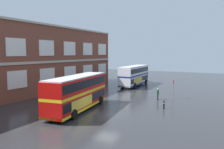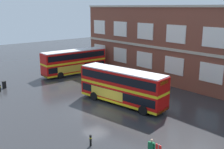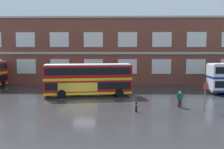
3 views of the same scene
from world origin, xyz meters
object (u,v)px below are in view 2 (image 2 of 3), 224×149
safety_bollard_east (0,88)px  station_litter_bin (4,85)px  double_decker_near (74,62)px  waiting_passenger (151,149)px  double_decker_middle (122,86)px  safety_bollard_west (91,140)px

safety_bollard_east → station_litter_bin: bearing=142.9°
double_decker_near → safety_bollard_east: size_ratio=11.71×
waiting_passenger → double_decker_middle: bearing=147.7°
double_decker_near → safety_bollard_west: bearing=-29.9°
station_litter_bin → safety_bollard_west: size_ratio=1.08×
station_litter_bin → waiting_passenger: bearing=4.2°
double_decker_middle → safety_bollard_east: double_decker_middle is taller
double_decker_middle → station_litter_bin: size_ratio=10.94×
double_decker_middle → station_litter_bin: double_decker_middle is taller
double_decker_near → station_litter_bin: (0.46, -11.95, -1.63)m
double_decker_middle → safety_bollard_west: double_decker_middle is taller
station_litter_bin → safety_bollard_west: station_litter_bin is taller
double_decker_near → waiting_passenger: size_ratio=6.54×
double_decker_near → double_decker_middle: (15.75, -3.61, 0.00)m
waiting_passenger → safety_bollard_west: size_ratio=1.79×
double_decker_near → station_litter_bin: bearing=-87.8°
double_decker_near → safety_bollard_east: (1.75, -12.92, -1.66)m
waiting_passenger → station_litter_bin: 25.56m
double_decker_near → station_litter_bin: 12.07m
double_decker_near → waiting_passenger: (25.95, -10.06, -1.22)m
double_decker_middle → station_litter_bin: 17.49m
double_decker_middle → waiting_passenger: size_ratio=6.63×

